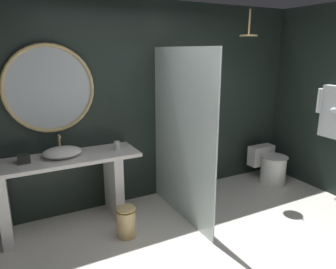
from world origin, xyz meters
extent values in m
cube|color=#1E2823|center=(0.00, 1.90, 1.30)|extent=(4.80, 0.10, 2.60)
cube|color=silver|center=(-1.22, 1.56, 0.82)|extent=(1.75, 0.54, 0.04)
cube|color=silver|center=(-1.82, 1.56, 0.40)|extent=(0.11, 0.46, 0.80)
cube|color=silver|center=(-0.62, 1.56, 0.40)|extent=(0.11, 0.46, 0.80)
ellipsoid|color=white|center=(-1.18, 1.58, 0.90)|extent=(0.42, 0.35, 0.11)
cylinder|color=tan|center=(-1.18, 1.74, 0.95)|extent=(0.02, 0.02, 0.22)
cylinder|color=tan|center=(-1.18, 1.69, 1.05)|extent=(0.02, 0.10, 0.02)
cylinder|color=silver|center=(-0.56, 1.54, 0.89)|extent=(0.07, 0.07, 0.10)
cube|color=#282D28|center=(-1.57, 1.58, 0.88)|extent=(0.12, 0.14, 0.08)
torus|color=tan|center=(-1.22, 1.81, 1.57)|extent=(0.99, 0.04, 0.99)
cylinder|color=#B2BCC1|center=(-1.22, 1.82, 1.57)|extent=(0.92, 0.01, 0.92)
cube|color=silver|center=(0.10, 1.16, 1.01)|extent=(0.02, 1.38, 2.03)
cylinder|color=tan|center=(1.25, 1.42, 2.34)|extent=(0.02, 0.02, 0.32)
cylinder|color=tan|center=(1.25, 1.42, 2.17)|extent=(0.23, 0.23, 0.02)
cylinder|color=white|center=(2.21, 0.93, 1.31)|extent=(0.14, 0.14, 0.33)
sphere|color=white|center=(2.13, 0.69, 1.22)|extent=(0.07, 0.07, 0.07)
cylinder|color=white|center=(1.85, 1.35, 0.21)|extent=(0.38, 0.38, 0.42)
ellipsoid|color=white|center=(1.85, 1.35, 0.43)|extent=(0.40, 0.43, 0.02)
cube|color=white|center=(1.85, 1.63, 0.36)|extent=(0.41, 0.18, 0.31)
cylinder|color=tan|center=(-0.66, 1.04, 0.15)|extent=(0.22, 0.22, 0.30)
ellipsoid|color=tan|center=(-0.66, 1.04, 0.33)|extent=(0.22, 0.22, 0.07)
camera|label=1|loc=(-1.69, -1.90, 1.99)|focal=33.73mm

